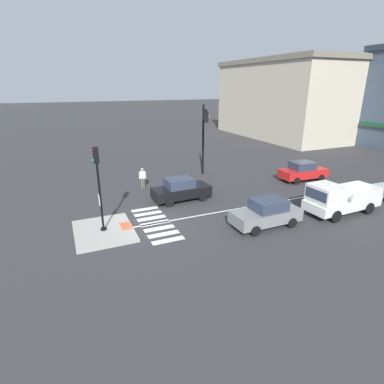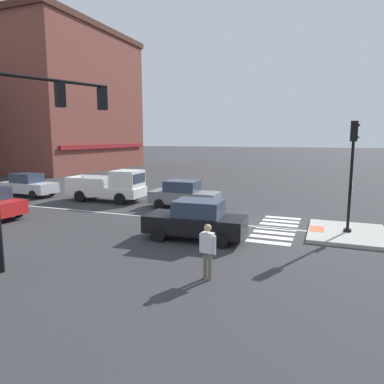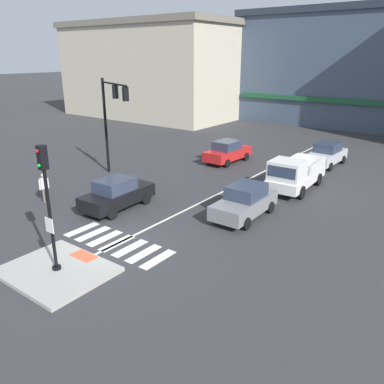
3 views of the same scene
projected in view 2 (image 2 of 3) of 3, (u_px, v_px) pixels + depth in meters
The scene contains 19 objects.
ground_plane at pixel (282, 229), 16.18m from camera, with size 300.00×300.00×0.00m, color #333335.
traffic_island at pixel (347, 233), 15.18m from camera, with size 3.89×3.18×0.15m, color #A3A099.
tactile_pad_front at pixel (317, 229), 15.62m from camera, with size 1.10×0.60×0.01m, color #DB5B38.
signal_pole at pixel (352, 166), 14.74m from camera, with size 0.44×0.38×4.68m.
crosswalk_stripe_a at pixel (268, 242), 14.10m from camera, with size 0.44×1.80×0.01m, color silver.
crosswalk_stripe_b at pixel (271, 237), 14.83m from camera, with size 0.44×1.80×0.01m, color silver.
crosswalk_stripe_c at pixel (274, 233), 15.55m from camera, with size 0.44×1.80×0.01m, color silver.
crosswalk_stripe_d at pixel (276, 228), 16.27m from camera, with size 0.44×1.80×0.01m, color silver.
crosswalk_stripe_e at pixel (279, 225), 16.99m from camera, with size 0.44×1.80×0.01m, color silver.
crosswalk_stripe_f at pixel (281, 221), 17.72m from camera, with size 0.44×1.80×0.01m, color silver.
crosswalk_stripe_g at pixel (283, 218), 18.44m from camera, with size 0.44×1.80×0.01m, color silver.
lane_centre_line at pixel (100, 212), 19.81m from camera, with size 0.14×28.00×0.01m, color silver.
traffic_light_mast at pixel (34, 132), 11.26m from camera, with size 3.86×1.72×6.25m.
building_corner_left at pixel (60, 101), 46.75m from camera, with size 19.73×14.57×17.85m.
car_black_westbound_near at pixel (196, 220), 14.43m from camera, with size 1.98×4.17×1.64m.
car_silver_eastbound_distant at pixel (28, 185), 25.22m from camera, with size 1.99×4.18×1.64m.
car_grey_eastbound_mid at pixel (184, 195), 20.94m from camera, with size 1.88×4.12×1.64m.
pickup_truck_white_eastbound_far at pixel (112, 187), 23.09m from camera, with size 2.19×5.16×2.08m.
pedestrian_at_curb_left at pixel (208, 247), 10.29m from camera, with size 0.28×0.54×1.67m.
Camera 2 is at (-16.16, -1.86, 4.13)m, focal length 33.00 mm.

